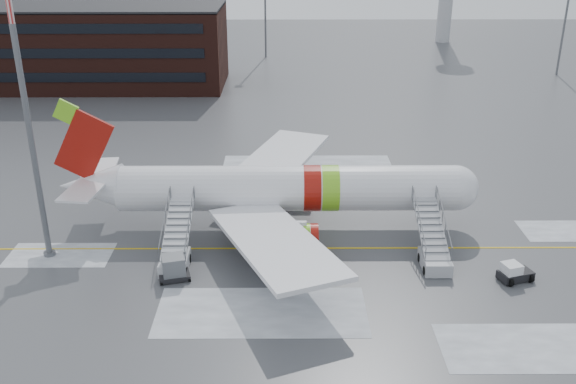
{
  "coord_description": "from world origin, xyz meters",
  "views": [
    {
      "loc": [
        -4.45,
        -46.25,
        23.91
      ],
      "look_at": [
        -4.17,
        1.08,
        4.0
      ],
      "focal_mm": 40.0,
      "sensor_mm": 36.0,
      "label": 1
    }
  ],
  "objects_px": {
    "airstair_fwd": "(433,251)",
    "pushback_tug": "(514,273)",
    "uld_container": "(174,268)",
    "airliner": "(276,189)",
    "airstair_aft": "(176,251)",
    "light_mast_near": "(26,110)"
  },
  "relations": [
    {
      "from": "airliner",
      "to": "pushback_tug",
      "type": "height_order",
      "value": "airliner"
    },
    {
      "from": "uld_container",
      "to": "airstair_aft",
      "type": "bearing_deg",
      "value": 94.37
    },
    {
      "from": "airstair_fwd",
      "to": "airstair_aft",
      "type": "height_order",
      "value": "same"
    },
    {
      "from": "airstair_aft",
      "to": "pushback_tug",
      "type": "height_order",
      "value": "airstair_aft"
    },
    {
      "from": "airstair_aft",
      "to": "light_mast_near",
      "type": "xyz_separation_m",
      "value": [
        -10.12,
        1.46,
        10.58
      ]
    },
    {
      "from": "airstair_aft",
      "to": "pushback_tug",
      "type": "relative_size",
      "value": 2.84
    },
    {
      "from": "airliner",
      "to": "pushback_tug",
      "type": "bearing_deg",
      "value": -27.81
    },
    {
      "from": "light_mast_near",
      "to": "airstair_aft",
      "type": "bearing_deg",
      "value": -8.19
    },
    {
      "from": "airstair_aft",
      "to": "uld_container",
      "type": "relative_size",
      "value": 3.03
    },
    {
      "from": "airliner",
      "to": "airstair_aft",
      "type": "relative_size",
      "value": 4.55
    },
    {
      "from": "pushback_tug",
      "to": "uld_container",
      "type": "bearing_deg",
      "value": 179.13
    },
    {
      "from": "airliner",
      "to": "uld_container",
      "type": "height_order",
      "value": "airliner"
    },
    {
      "from": "pushback_tug",
      "to": "uld_container",
      "type": "height_order",
      "value": "uld_container"
    },
    {
      "from": "airliner",
      "to": "pushback_tug",
      "type": "xyz_separation_m",
      "value": [
        17.22,
        -9.08,
        -2.81
      ]
    },
    {
      "from": "airstair_aft",
      "to": "uld_container",
      "type": "height_order",
      "value": "airstair_aft"
    },
    {
      "from": "airstair_aft",
      "to": "light_mast_near",
      "type": "height_order",
      "value": "light_mast_near"
    },
    {
      "from": "airstair_aft",
      "to": "pushback_tug",
      "type": "bearing_deg",
      "value": -5.88
    },
    {
      "from": "uld_container",
      "to": "pushback_tug",
      "type": "bearing_deg",
      "value": -0.87
    },
    {
      "from": "uld_container",
      "to": "airliner",
      "type": "bearing_deg",
      "value": 49.79
    },
    {
      "from": "airstair_fwd",
      "to": "pushback_tug",
      "type": "relative_size",
      "value": 2.84
    },
    {
      "from": "uld_container",
      "to": "light_mast_near",
      "type": "bearing_deg",
      "value": 160.57
    },
    {
      "from": "airstair_fwd",
      "to": "airstair_aft",
      "type": "distance_m",
      "value": 19.43
    }
  ]
}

